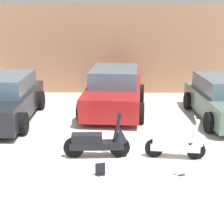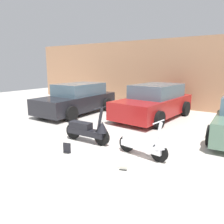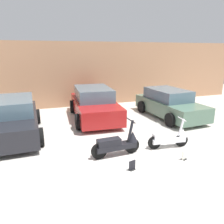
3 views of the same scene
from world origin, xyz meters
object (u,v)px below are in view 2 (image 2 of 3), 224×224
(scooter_front_right, at_px, (144,144))
(car_rear_left, at_px, (77,99))
(placard_near_right_scooter, at_px, (123,164))
(placard_near_left_scooter, at_px, (67,149))
(car_rear_center, at_px, (155,102))
(scooter_front_left, at_px, (89,130))

(scooter_front_right, bearing_deg, car_rear_left, 156.59)
(car_rear_left, distance_m, placard_near_right_scooter, 5.93)
(placard_near_left_scooter, bearing_deg, placard_near_right_scooter, 1.12)
(car_rear_left, distance_m, placard_near_left_scooter, 4.77)
(car_rear_center, bearing_deg, car_rear_left, -67.30)
(scooter_front_left, relative_size, placard_near_left_scooter, 5.77)
(scooter_front_left, relative_size, placard_near_right_scooter, 5.77)
(scooter_front_right, distance_m, placard_near_left_scooter, 1.91)
(car_rear_center, distance_m, placard_near_right_scooter, 4.94)
(scooter_front_left, bearing_deg, car_rear_left, 135.16)
(scooter_front_left, height_order, placard_near_right_scooter, scooter_front_left)
(car_rear_left, height_order, car_rear_center, car_rear_center)
(car_rear_center, bearing_deg, scooter_front_left, -0.30)
(placard_near_left_scooter, height_order, placard_near_right_scooter, same)
(scooter_front_right, height_order, car_rear_left, car_rear_left)
(car_rear_left, relative_size, car_rear_center, 0.95)
(scooter_front_right, bearing_deg, placard_near_right_scooter, -87.81)
(car_rear_left, bearing_deg, scooter_front_right, 58.63)
(car_rear_left, height_order, placard_near_left_scooter, car_rear_left)
(car_rear_center, distance_m, placard_near_left_scooter, 4.78)
(car_rear_left, bearing_deg, placard_near_left_scooter, 38.93)
(scooter_front_left, relative_size, scooter_front_right, 1.12)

